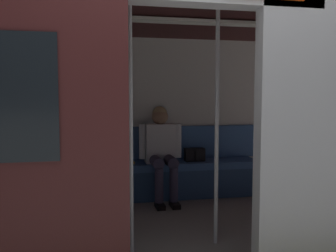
{
  "coord_description": "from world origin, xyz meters",
  "views": [
    {
      "loc": [
        0.61,
        2.25,
        1.3
      ],
      "look_at": [
        -0.05,
        -1.21,
        1.02
      ],
      "focal_mm": 37.45,
      "sensor_mm": 36.0,
      "label": 1
    }
  ],
  "objects_px": {
    "train_car": "(158,81)",
    "grab_pole_far": "(217,128)",
    "handbag": "(194,155)",
    "grab_pole_door": "(131,131)",
    "bench_seat": "(150,172)",
    "person_seated": "(161,147)",
    "book": "(127,162)"
  },
  "relations": [
    {
      "from": "book",
      "to": "train_car",
      "type": "bearing_deg",
      "value": 95.63
    },
    {
      "from": "person_seated",
      "to": "grab_pole_door",
      "type": "distance_m",
      "value": 1.7
    },
    {
      "from": "bench_seat",
      "to": "grab_pole_far",
      "type": "relative_size",
      "value": 1.4
    },
    {
      "from": "handbag",
      "to": "grab_pole_door",
      "type": "bearing_deg",
      "value": 59.59
    },
    {
      "from": "train_car",
      "to": "bench_seat",
      "type": "xyz_separation_m",
      "value": [
        -0.05,
        -1.0,
        -1.11
      ]
    },
    {
      "from": "handbag",
      "to": "book",
      "type": "bearing_deg",
      "value": -1.7
    },
    {
      "from": "book",
      "to": "bench_seat",
      "type": "bearing_deg",
      "value": 158.9
    },
    {
      "from": "bench_seat",
      "to": "person_seated",
      "type": "xyz_separation_m",
      "value": [
        -0.14,
        0.05,
        0.33
      ]
    },
    {
      "from": "grab_pole_door",
      "to": "person_seated",
      "type": "bearing_deg",
      "value": -108.24
    },
    {
      "from": "handbag",
      "to": "book",
      "type": "height_order",
      "value": "handbag"
    },
    {
      "from": "train_car",
      "to": "person_seated",
      "type": "distance_m",
      "value": 1.24
    },
    {
      "from": "bench_seat",
      "to": "grab_pole_far",
      "type": "distance_m",
      "value": 1.69
    },
    {
      "from": "train_car",
      "to": "book",
      "type": "distance_m",
      "value": 1.47
    },
    {
      "from": "handbag",
      "to": "grab_pole_far",
      "type": "relative_size",
      "value": 0.12
    },
    {
      "from": "bench_seat",
      "to": "person_seated",
      "type": "height_order",
      "value": "person_seated"
    },
    {
      "from": "bench_seat",
      "to": "grab_pole_far",
      "type": "xyz_separation_m",
      "value": [
        -0.38,
        1.49,
        0.68
      ]
    },
    {
      "from": "grab_pole_door",
      "to": "train_car",
      "type": "bearing_deg",
      "value": -117.42
    },
    {
      "from": "person_seated",
      "to": "handbag",
      "type": "height_order",
      "value": "person_seated"
    },
    {
      "from": "grab_pole_door",
      "to": "bench_seat",
      "type": "bearing_deg",
      "value": -103.16
    },
    {
      "from": "book",
      "to": "grab_pole_far",
      "type": "distance_m",
      "value": 1.79
    },
    {
      "from": "person_seated",
      "to": "grab_pole_far",
      "type": "distance_m",
      "value": 1.5
    },
    {
      "from": "person_seated",
      "to": "handbag",
      "type": "xyz_separation_m",
      "value": [
        -0.46,
        -0.1,
        -0.13
      ]
    },
    {
      "from": "bench_seat",
      "to": "book",
      "type": "xyz_separation_m",
      "value": [
        0.28,
        -0.07,
        0.12
      ]
    },
    {
      "from": "train_car",
      "to": "grab_pole_far",
      "type": "distance_m",
      "value": 0.78
    },
    {
      "from": "bench_seat",
      "to": "grab_pole_door",
      "type": "bearing_deg",
      "value": 76.84
    },
    {
      "from": "grab_pole_door",
      "to": "grab_pole_far",
      "type": "height_order",
      "value": "same"
    },
    {
      "from": "person_seated",
      "to": "grab_pole_door",
      "type": "xyz_separation_m",
      "value": [
        0.52,
        1.58,
        0.35
      ]
    },
    {
      "from": "bench_seat",
      "to": "handbag",
      "type": "relative_size",
      "value": 11.2
    },
    {
      "from": "person_seated",
      "to": "handbag",
      "type": "bearing_deg",
      "value": -167.96
    },
    {
      "from": "train_car",
      "to": "handbag",
      "type": "xyz_separation_m",
      "value": [
        -0.66,
        -1.04,
        -0.91
      ]
    },
    {
      "from": "person_seated",
      "to": "handbag",
      "type": "relative_size",
      "value": 4.6
    },
    {
      "from": "person_seated",
      "to": "book",
      "type": "height_order",
      "value": "person_seated"
    }
  ]
}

